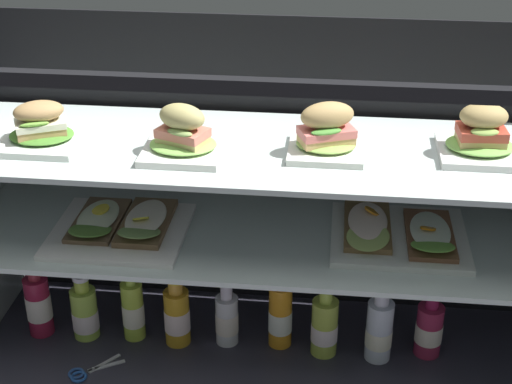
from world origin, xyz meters
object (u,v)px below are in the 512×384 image
Objects in this scene: juice_bottle_tucked_behind at (227,318)px; kitchen_scissors at (84,373)px; juice_bottle_back_left at (280,314)px; juice_bottle_front_right_end at (429,328)px; plated_roll_sandwich_far_right at (481,138)px; open_sandwich_tray_center at (397,233)px; juice_bottle_front_fourth at (84,313)px; juice_bottle_front_left_end at (133,309)px; juice_bottle_near_post at (38,305)px; juice_bottle_back_right at (177,316)px; plated_roll_sandwich_near_right_corner at (326,134)px; plated_roll_sandwich_mid_right at (183,137)px; open_sandwich_tray_mid_right at (122,226)px; juice_bottle_back_center at (324,326)px; plated_roll_sandwich_near_left_corner at (41,129)px; juice_bottle_front_second at (379,329)px.

juice_bottle_tucked_behind reaches higher than kitchen_scissors.
juice_bottle_back_left reaches higher than juice_bottle_front_right_end.
plated_roll_sandwich_far_right is at bearing -17.17° from juice_bottle_front_right_end.
plated_roll_sandwich_far_right is 0.83m from juice_bottle_tucked_behind.
open_sandwich_tray_center is 0.89m from juice_bottle_front_fourth.
juice_bottle_front_left_end is 1.10× the size of juice_bottle_front_right_end.
juice_bottle_near_post is 0.68m from juice_bottle_back_left.
juice_bottle_front_fourth is at bearing -179.86° from juice_bottle_back_right.
plated_roll_sandwich_near_right_corner is 0.83× the size of juice_bottle_back_right.
juice_bottle_near_post reaches higher than juice_bottle_front_left_end.
juice_bottle_back_left is (0.68, 0.03, 0.00)m from juice_bottle_near_post.
plated_roll_sandwich_mid_right is 0.88× the size of juice_bottle_back_right.
open_sandwich_tray_mid_right reaches higher than juice_bottle_tucked_behind.
juice_bottle_back_right is (-0.57, -0.01, -0.29)m from open_sandwich_tray_center.
juice_bottle_back_center is at bearing 0.14° from juice_bottle_near_post.
juice_bottle_front_second is (0.85, 0.03, -0.55)m from plated_roll_sandwich_near_left_corner.
plated_roll_sandwich_near_right_corner is at bearing -0.85° from juice_bottle_near_post.
kitchen_scissors is at bearing -159.57° from juice_bottle_back_left.
juice_bottle_back_center is at bearing -177.89° from plated_roll_sandwich_far_right.
juice_bottle_back_center is 1.56× the size of kitchen_scissors.
plated_roll_sandwich_near_right_corner is 0.76× the size of juice_bottle_near_post.
juice_bottle_near_post reaches higher than juice_bottle_back_center.
kitchen_scissors is at bearing -153.27° from juice_bottle_tucked_behind.
juice_bottle_back_center is at bearing 2.96° from plated_roll_sandwich_near_left_corner.
plated_roll_sandwich_near_left_corner reaches higher than open_sandwich_tray_mid_right.
juice_bottle_back_right is 0.14m from juice_bottle_tucked_behind.
juice_bottle_back_left is (0.28, 0.03, 0.01)m from juice_bottle_back_right.
open_sandwich_tray_mid_right reaches higher than juice_bottle_near_post.
juice_bottle_front_right_end is (1.08, 0.03, -0.01)m from juice_bottle_near_post.
juice_bottle_back_right is 0.91× the size of juice_bottle_front_second.
juice_bottle_near_post is (-0.78, 0.01, -0.56)m from plated_roll_sandwich_near_right_corner.
juice_bottle_front_left_end is (0.14, 0.01, 0.01)m from juice_bottle_front_fourth.
open_sandwich_tray_mid_right is 0.32m from juice_bottle_back_right.
open_sandwich_tray_center reaches higher than juice_bottle_front_right_end.
plated_roll_sandwich_far_right reaches higher than juice_bottle_front_right_end.
juice_bottle_back_left is at bearing 6.16° from plated_roll_sandwich_near_left_corner.
juice_bottle_back_center is (0.12, -0.03, -0.01)m from juice_bottle_back_left.
juice_bottle_back_center is at bearing -173.66° from juice_bottle_front_right_end.
plated_roll_sandwich_near_left_corner is at bearing -177.32° from plated_roll_sandwich_far_right.
plated_roll_sandwich_near_left_corner reaches higher than juice_bottle_back_right.
plated_roll_sandwich_near_left_corner reaches higher than juice_bottle_back_left.
juice_bottle_near_post is 1.15× the size of juice_bottle_front_fourth.
plated_roll_sandwich_far_right reaches higher than juice_bottle_back_left.
juice_bottle_near_post is 1.11× the size of juice_bottle_front_right_end.
plated_roll_sandwich_near_right_corner is 0.69m from juice_bottle_back_right.
kitchen_scissors is at bearing -166.34° from plated_roll_sandwich_near_right_corner.
plated_roll_sandwich_far_right is at bearing 10.19° from kitchen_scissors.
plated_roll_sandwich_near_left_corner is 0.87× the size of juice_bottle_back_center.
open_sandwich_tray_mid_right is 0.33m from juice_bottle_front_fourth.
open_sandwich_tray_center is 0.34m from juice_bottle_back_center.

